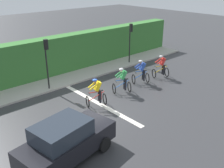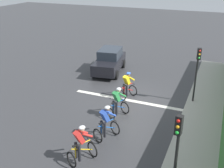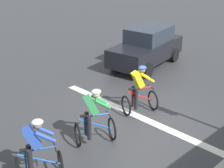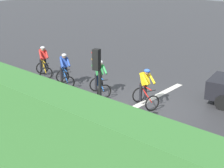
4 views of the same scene
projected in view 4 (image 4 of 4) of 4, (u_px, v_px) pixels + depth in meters
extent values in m
plane|color=#333335|center=(141.00, 107.00, 14.18)|extent=(80.00, 80.00, 0.00)
cube|color=#ADA89E|center=(19.00, 131.00, 12.09)|extent=(2.80, 22.19, 0.12)
cube|color=silver|center=(138.00, 106.00, 14.30)|extent=(7.00, 0.30, 0.01)
torus|color=black|center=(46.00, 73.00, 17.33)|extent=(0.63, 0.36, 0.68)
torus|color=black|center=(42.00, 68.00, 18.22)|extent=(0.63, 0.36, 0.68)
cylinder|color=gold|center=(44.00, 66.00, 17.69)|extent=(0.49, 0.90, 0.51)
cylinder|color=gold|center=(43.00, 64.00, 17.95)|extent=(0.04, 0.04, 0.55)
cylinder|color=gold|center=(44.00, 61.00, 17.55)|extent=(0.37, 0.65, 0.04)
cube|color=black|center=(42.00, 59.00, 17.85)|extent=(0.19, 0.24, 0.04)
cylinder|color=black|center=(45.00, 64.00, 17.25)|extent=(0.39, 0.22, 0.03)
cube|color=red|center=(43.00, 54.00, 17.57)|extent=(0.45, 0.50, 0.57)
sphere|color=tan|center=(43.00, 49.00, 17.33)|extent=(0.20, 0.20, 0.20)
ellipsoid|color=silver|center=(43.00, 48.00, 17.30)|extent=(0.34, 0.36, 0.14)
cylinder|color=black|center=(45.00, 65.00, 17.92)|extent=(0.12, 0.12, 0.74)
cylinder|color=black|center=(41.00, 66.00, 17.83)|extent=(0.12, 0.12, 0.74)
cylinder|color=red|center=(47.00, 54.00, 17.35)|extent=(0.30, 0.47, 0.37)
cylinder|color=red|center=(41.00, 55.00, 17.24)|extent=(0.30, 0.47, 0.37)
torus|color=black|center=(68.00, 83.00, 15.99)|extent=(0.63, 0.37, 0.68)
torus|color=black|center=(63.00, 76.00, 16.88)|extent=(0.63, 0.37, 0.68)
cylinder|color=#1E59B2|center=(65.00, 75.00, 16.35)|extent=(0.50, 0.90, 0.51)
cylinder|color=#1E59B2|center=(63.00, 72.00, 16.61)|extent=(0.04, 0.04, 0.55)
cylinder|color=#1E59B2|center=(65.00, 70.00, 16.21)|extent=(0.37, 0.65, 0.04)
cube|color=black|center=(63.00, 67.00, 16.51)|extent=(0.19, 0.24, 0.04)
cylinder|color=black|center=(67.00, 72.00, 15.91)|extent=(0.39, 0.22, 0.03)
cube|color=#2D51B7|center=(64.00, 62.00, 16.23)|extent=(0.46, 0.50, 0.57)
sphere|color=#9E7051|center=(64.00, 56.00, 15.99)|extent=(0.20, 0.20, 0.20)
ellipsoid|color=silver|center=(64.00, 55.00, 15.96)|extent=(0.34, 0.36, 0.14)
cylinder|color=black|center=(66.00, 74.00, 16.58)|extent=(0.12, 0.12, 0.74)
cylinder|color=black|center=(61.00, 74.00, 16.49)|extent=(0.12, 0.12, 0.74)
cylinder|color=#2D51B7|center=(68.00, 62.00, 16.01)|extent=(0.30, 0.47, 0.37)
cylinder|color=#2D51B7|center=(62.00, 63.00, 15.90)|extent=(0.30, 0.47, 0.37)
torus|color=black|center=(104.00, 92.00, 14.91)|extent=(0.64, 0.36, 0.68)
torus|color=black|center=(96.00, 84.00, 15.80)|extent=(0.64, 0.36, 0.68)
cylinder|color=#1E59B2|center=(100.00, 83.00, 15.27)|extent=(0.48, 0.90, 0.51)
cylinder|color=#1E59B2|center=(98.00, 80.00, 15.53)|extent=(0.04, 0.04, 0.55)
cylinder|color=#1E59B2|center=(100.00, 77.00, 15.13)|extent=(0.36, 0.66, 0.04)
cube|color=black|center=(98.00, 74.00, 15.42)|extent=(0.19, 0.24, 0.04)
cylinder|color=black|center=(103.00, 80.00, 14.83)|extent=(0.39, 0.22, 0.03)
cube|color=green|center=(99.00, 69.00, 15.14)|extent=(0.45, 0.50, 0.57)
sphere|color=beige|center=(100.00, 63.00, 14.90)|extent=(0.20, 0.20, 0.20)
ellipsoid|color=silver|center=(100.00, 62.00, 14.88)|extent=(0.34, 0.36, 0.14)
cylinder|color=black|center=(101.00, 81.00, 15.49)|extent=(0.12, 0.12, 0.74)
cylinder|color=black|center=(96.00, 82.00, 15.41)|extent=(0.12, 0.12, 0.74)
cylinder|color=green|center=(105.00, 69.00, 14.94)|extent=(0.29, 0.47, 0.37)
cylinder|color=green|center=(98.00, 70.00, 14.82)|extent=(0.29, 0.47, 0.37)
torus|color=black|center=(152.00, 103.00, 13.71)|extent=(0.65, 0.31, 0.68)
torus|color=black|center=(139.00, 95.00, 14.57)|extent=(0.65, 0.31, 0.68)
cylinder|color=red|center=(146.00, 93.00, 14.05)|extent=(0.41, 0.93, 0.51)
cylinder|color=red|center=(142.00, 90.00, 14.30)|extent=(0.04, 0.04, 0.55)
cylinder|color=red|center=(147.00, 88.00, 13.92)|extent=(0.31, 0.68, 0.04)
cube|color=black|center=(142.00, 84.00, 14.20)|extent=(0.17, 0.24, 0.04)
cylinder|color=black|center=(151.00, 91.00, 13.63)|extent=(0.40, 0.19, 0.03)
cube|color=yellow|center=(145.00, 79.00, 13.93)|extent=(0.43, 0.49, 0.57)
sphere|color=#9E7051|center=(147.00, 72.00, 13.69)|extent=(0.20, 0.20, 0.20)
ellipsoid|color=#264CB2|center=(147.00, 71.00, 13.67)|extent=(0.33, 0.35, 0.14)
cylinder|color=black|center=(145.00, 92.00, 14.28)|extent=(0.12, 0.12, 0.74)
cylinder|color=black|center=(141.00, 93.00, 14.18)|extent=(0.12, 0.12, 0.74)
cylinder|color=yellow|center=(152.00, 79.00, 13.74)|extent=(0.26, 0.48, 0.37)
cylinder|color=yellow|center=(145.00, 80.00, 13.60)|extent=(0.26, 0.48, 0.37)
cylinder|color=black|center=(223.00, 103.00, 13.82)|extent=(0.32, 0.67, 0.64)
cube|color=#EAEACC|center=(208.00, 86.00, 14.28)|extent=(0.29, 0.12, 0.16)
cube|color=#EAEACC|center=(215.00, 79.00, 15.09)|extent=(0.29, 0.12, 0.16)
cylinder|color=black|center=(100.00, 111.00, 10.56)|extent=(0.10, 0.10, 2.70)
cube|color=black|center=(97.00, 60.00, 10.03)|extent=(0.25, 0.25, 0.64)
sphere|color=red|center=(93.00, 53.00, 10.00)|extent=(0.11, 0.11, 0.11)
sphere|color=orange|center=(93.00, 59.00, 10.07)|extent=(0.11, 0.11, 0.11)
sphere|color=green|center=(93.00, 66.00, 10.14)|extent=(0.11, 0.11, 0.11)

